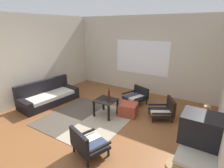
# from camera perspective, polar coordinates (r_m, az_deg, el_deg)

# --- Properties ---
(ground_plane) EXTENTS (7.80, 7.80, 0.00)m
(ground_plane) POSITION_cam_1_polar(r_m,az_deg,el_deg) (4.44, -7.27, -13.82)
(ground_plane) COLOR brown
(far_wall_with_window) EXTENTS (5.60, 0.13, 2.70)m
(far_wall_with_window) POSITION_cam_1_polar(r_m,az_deg,el_deg) (6.48, 9.72, 9.19)
(far_wall_with_window) COLOR beige
(far_wall_with_window) RESTS_ON ground
(side_wall_left) EXTENTS (0.12, 6.60, 2.70)m
(side_wall_left) POSITION_cam_1_polar(r_m,az_deg,el_deg) (6.08, -25.91, 7.04)
(side_wall_left) COLOR beige
(side_wall_left) RESTS_ON ground
(area_rug) EXTENTS (2.09, 2.09, 0.01)m
(area_rug) POSITION_cam_1_polar(r_m,az_deg,el_deg) (4.83, -8.28, -10.91)
(area_rug) COLOR #4C4238
(area_rug) RESTS_ON ground
(couch) EXTENTS (0.94, 1.87, 0.71)m
(couch) POSITION_cam_1_polar(r_m,az_deg,el_deg) (5.95, -19.88, -3.84)
(couch) COLOR black
(couch) RESTS_ON ground
(coffee_table) EXTENTS (0.55, 0.52, 0.46)m
(coffee_table) POSITION_cam_1_polar(r_m,az_deg,el_deg) (4.78, -2.02, -6.23)
(coffee_table) COLOR black
(coffee_table) RESTS_ON ground
(armchair_by_window) EXTENTS (0.79, 0.78, 0.50)m
(armchair_by_window) POSITION_cam_1_polar(r_m,az_deg,el_deg) (5.66, 7.97, -3.78)
(armchair_by_window) COLOR black
(armchair_by_window) RESTS_ON ground
(armchair_striped_foreground) EXTENTS (0.74, 0.71, 0.57)m
(armchair_striped_foreground) POSITION_cam_1_polar(r_m,az_deg,el_deg) (3.50, -8.05, -18.46)
(armchair_striped_foreground) COLOR black
(armchair_striped_foreground) RESTS_ON ground
(armchair_corner) EXTENTS (0.79, 0.79, 0.55)m
(armchair_corner) POSITION_cam_1_polar(r_m,az_deg,el_deg) (4.91, 16.41, -8.04)
(armchair_corner) COLOR black
(armchair_corner) RESTS_ON ground
(ottoman_orange) EXTENTS (0.55, 0.55, 0.33)m
(ottoman_orange) POSITION_cam_1_polar(r_m,az_deg,el_deg) (4.91, 5.27, -8.14)
(ottoman_orange) COLOR #993D28
(ottoman_orange) RESTS_ON ground
(console_shelf) EXTENTS (0.46, 1.52, 0.82)m
(console_shelf) POSITION_cam_1_polar(r_m,az_deg,el_deg) (3.06, 26.65, -15.77)
(console_shelf) COLOR beige
(console_shelf) RESTS_ON ground
(crt_television) EXTENTS (0.54, 0.44, 0.40)m
(crt_television) POSITION_cam_1_polar(r_m,az_deg,el_deg) (2.76, 27.02, -12.65)
(crt_television) COLOR black
(crt_television) RESTS_ON console_shelf
(clay_vase) EXTENTS (0.22, 0.22, 0.28)m
(clay_vase) POSITION_cam_1_polar(r_m,az_deg,el_deg) (3.35, 28.01, -9.02)
(clay_vase) COLOR #A87047
(clay_vase) RESTS_ON console_shelf
(glass_bottle) EXTENTS (0.06, 0.06, 0.29)m
(glass_bottle) POSITION_cam_1_polar(r_m,az_deg,el_deg) (4.81, -1.04, -3.15)
(glass_bottle) COLOR #5B2319
(glass_bottle) RESTS_ON coffee_table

